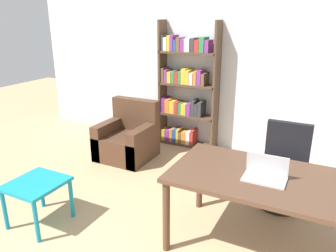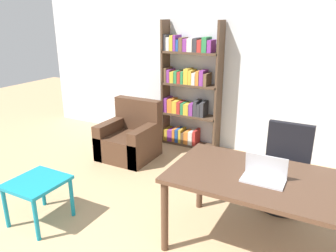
# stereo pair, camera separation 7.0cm
# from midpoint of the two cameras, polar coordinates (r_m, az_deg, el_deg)

# --- Properties ---
(wall_back) EXTENTS (8.00, 0.06, 2.70)m
(wall_back) POSITION_cam_midpoint_polar(r_m,az_deg,el_deg) (5.27, 14.26, 9.57)
(wall_back) COLOR silver
(wall_back) RESTS_ON ground_plane
(desk) EXTENTS (1.75, 0.96, 0.77)m
(desk) POSITION_cam_midpoint_polar(r_m,az_deg,el_deg) (3.11, 17.46, -10.08)
(desk) COLOR #4C3323
(desk) RESTS_ON ground_plane
(laptop) EXTENTS (0.36, 0.21, 0.22)m
(laptop) POSITION_cam_midpoint_polar(r_m,az_deg,el_deg) (3.01, 17.03, -8.17)
(laptop) COLOR #B2B2B7
(laptop) RESTS_ON desk
(office_chair) EXTENTS (0.53, 0.53, 0.96)m
(office_chair) POSITION_cam_midpoint_polar(r_m,az_deg,el_deg) (4.07, 20.14, -7.04)
(office_chair) COLOR black
(office_chair) RESTS_ON ground_plane
(side_table_blue) EXTENTS (0.53, 0.56, 0.49)m
(side_table_blue) POSITION_cam_midpoint_polar(r_m,az_deg,el_deg) (3.77, -21.29, -9.93)
(side_table_blue) COLOR teal
(side_table_blue) RESTS_ON ground_plane
(armchair) EXTENTS (0.79, 0.76, 0.89)m
(armchair) POSITION_cam_midpoint_polar(r_m,az_deg,el_deg) (5.18, -6.26, -2.34)
(armchair) COLOR #472D1E
(armchair) RESTS_ON ground_plane
(bookshelf) EXTENTS (0.99, 0.28, 2.07)m
(bookshelf) POSITION_cam_midpoint_polar(r_m,az_deg,el_deg) (5.47, 3.83, 6.19)
(bookshelf) COLOR #4C3828
(bookshelf) RESTS_ON ground_plane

